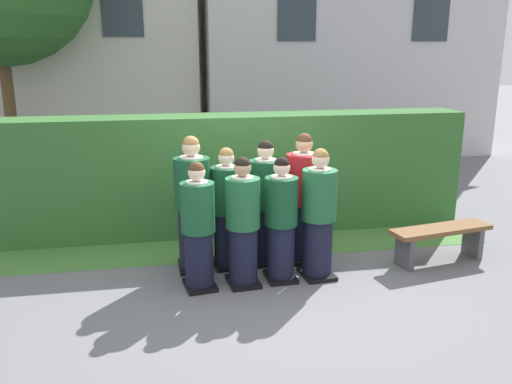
{
  "coord_description": "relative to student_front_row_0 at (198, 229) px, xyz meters",
  "views": [
    {
      "loc": [
        -1.14,
        -5.97,
        2.77
      ],
      "look_at": [
        0.0,
        0.29,
        1.05
      ],
      "focal_mm": 37.95,
      "sensor_mm": 36.0,
      "label": 1
    }
  ],
  "objects": [
    {
      "name": "school_building_annex",
      "position": [
        -2.42,
        9.17,
        3.11
      ],
      "size": [
        6.42,
        4.6,
        7.49
      ],
      "color": "beige",
      "rests_on": "ground"
    },
    {
      "name": "student_in_red_blazer",
      "position": [
        1.42,
        0.64,
        0.09
      ],
      "size": [
        0.44,
        0.55,
        1.71
      ],
      "color": "black",
      "rests_on": "ground"
    },
    {
      "name": "student_front_row_0",
      "position": [
        0.0,
        0.0,
        0.0
      ],
      "size": [
        0.41,
        0.51,
        1.52
      ],
      "color": "black",
      "rests_on": "ground"
    },
    {
      "name": "student_front_row_2",
      "position": [
        1.0,
        0.06,
        0.0
      ],
      "size": [
        0.4,
        0.45,
        1.53
      ],
      "color": "black",
      "rests_on": "ground"
    },
    {
      "name": "ground_plane",
      "position": [
        0.74,
        0.03,
        -0.72
      ],
      "size": [
        60.0,
        60.0,
        0.0
      ],
      "primitive_type": "plane",
      "color": "slate"
    },
    {
      "name": "student_rear_row_0",
      "position": [
        -0.02,
        0.58,
        0.1
      ],
      "size": [
        0.45,
        0.5,
        1.72
      ],
      "color": "black",
      "rests_on": "ground"
    },
    {
      "name": "lawn_strip",
      "position": [
        0.74,
        1.19,
        -0.72
      ],
      "size": [
        7.0,
        0.9,
        0.01
      ],
      "primitive_type": "cube",
      "color": "#477A38",
      "rests_on": "ground"
    },
    {
      "name": "student_rear_row_2",
      "position": [
        0.92,
        0.65,
        0.05
      ],
      "size": [
        0.42,
        0.53,
        1.63
      ],
      "color": "black",
      "rests_on": "ground"
    },
    {
      "name": "wooden_bench",
      "position": [
        3.19,
        0.22,
        -0.37
      ],
      "size": [
        1.44,
        0.61,
        0.48
      ],
      "color": "brown",
      "rests_on": "ground"
    },
    {
      "name": "hedge",
      "position": [
        0.74,
        1.99,
        0.17
      ],
      "size": [
        7.0,
        0.7,
        1.79
      ],
      "color": "#33662D",
      "rests_on": "ground"
    },
    {
      "name": "student_front_row_3",
      "position": [
        1.46,
        0.06,
        0.04
      ],
      "size": [
        0.42,
        0.5,
        1.61
      ],
      "color": "black",
      "rests_on": "ground"
    },
    {
      "name": "student_rear_row_1",
      "position": [
        0.41,
        0.59,
        0.02
      ],
      "size": [
        0.41,
        0.51,
        1.56
      ],
      "color": "black",
      "rests_on": "ground"
    },
    {
      "name": "student_front_row_1",
      "position": [
        0.52,
        0.01,
        0.02
      ],
      "size": [
        0.4,
        0.48,
        1.56
      ],
      "color": "black",
      "rests_on": "ground"
    }
  ]
}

